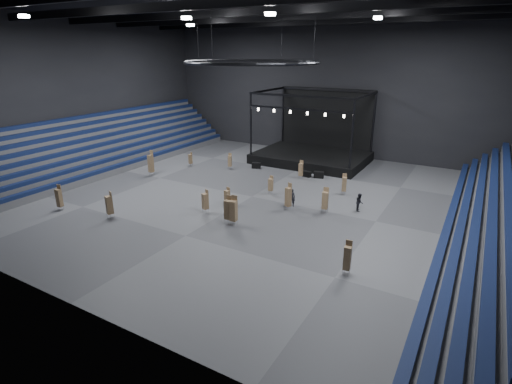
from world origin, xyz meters
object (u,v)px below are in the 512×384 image
Objects in this scene: chair_stack_9 at (151,163)px; stage at (314,150)px; chair_stack_3 at (288,196)px; chair_stack_6 at (271,184)px; chair_stack_7 at (227,196)px; chair_stack_13 at (234,210)px; man_center at (292,197)px; chair_stack_5 at (228,209)px; chair_stack_14 at (347,257)px; flight_case_mid at (307,174)px; crew_member at (359,202)px; flight_case_right at (319,175)px; flight_case_left at (256,165)px; chair_stack_10 at (109,204)px; chair_stack_8 at (59,197)px; chair_stack_1 at (190,159)px; chair_stack_12 at (325,200)px; chair_stack_11 at (301,169)px; chair_stack_4 at (205,201)px; chair_stack_2 at (344,184)px; chair_stack_0 at (230,161)px.

stage is at bearing 58.36° from chair_stack_9.
chair_stack_6 is (-3.48, 3.11, -0.31)m from chair_stack_3.
chair_stack_13 is at bearing -39.15° from chair_stack_7.
chair_stack_13 reaches higher than man_center.
chair_stack_5 reaches higher than chair_stack_14.
flight_case_mid is at bearing 83.85° from chair_stack_13.
chair_stack_5 is at bearing -102.29° from chair_stack_3.
chair_stack_6 is 1.16× the size of crew_member.
chair_stack_5 is at bearing -86.06° from stage.
chair_stack_13 is (2.24, -23.09, -0.06)m from stage.
chair_stack_14 reaches higher than flight_case_right.
chair_stack_5 is at bearing -68.11° from flight_case_left.
chair_stack_8 is at bearing -146.34° from chair_stack_10.
flight_case_right reaches higher than flight_case_mid.
man_center is at bearing -83.64° from flight_case_right.
chair_stack_1 is 0.75× the size of chair_stack_12.
man_center is at bearing 90.96° from crew_member.
chair_stack_11 is 1.30× the size of crew_member.
chair_stack_6 is (13.84, -4.15, 0.06)m from chair_stack_1.
flight_case_left is at bearing 178.59° from flight_case_mid.
chair_stack_1 is 16.14m from chair_stack_4.
chair_stack_10 reaches higher than flight_case_left.
chair_stack_9 is at bearing -167.01° from chair_stack_3.
flight_case_right is 16.51m from chair_stack_1.
stage is 6.38× the size of chair_stack_2.
flight_case_right is at bearing 105.11° from chair_stack_12.
chair_stack_5 is 1.16× the size of chair_stack_11.
chair_stack_11 is 10.39m from chair_stack_12.
chair_stack_6 is at bearing 92.84° from chair_stack_4.
chair_stack_7 is 0.71× the size of chair_stack_13.
chair_stack_14 reaches higher than chair_stack_4.
chair_stack_13 is 6.92m from man_center.
chair_stack_11 is at bearing -9.98° from flight_case_left.
chair_stack_9 is 18.62m from man_center.
chair_stack_8 is 1.01× the size of chair_stack_12.
chair_stack_8 is 1.40× the size of man_center.
chair_stack_2 reaches higher than chair_stack_0.
chair_stack_8 is (-15.72, -20.99, 0.90)m from flight_case_mid.
chair_stack_6 is at bearing -52.96° from chair_stack_0.
chair_stack_8 reaches higher than chair_stack_11.
chair_stack_9 is at bearing -153.60° from chair_stack_0.
chair_stack_4 is at bearing -109.88° from chair_stack_11.
crew_member is (24.48, 1.44, -0.70)m from chair_stack_9.
stage is 21.21m from chair_stack_9.
chair_stack_11 is (9.29, 0.75, 0.08)m from chair_stack_0.
crew_member is at bearing 39.67° from chair_stack_13.
chair_stack_8 reaches higher than flight_case_left.
chair_stack_4 is (-3.61, -14.82, 0.83)m from flight_case_mid.
flight_case_right is 10.85m from chair_stack_3.
chair_stack_9 is at bearing 141.23° from chair_stack_10.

